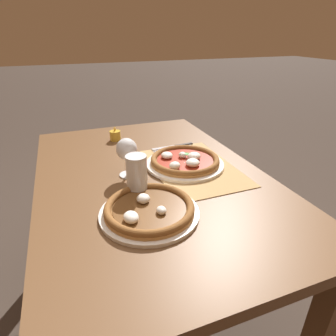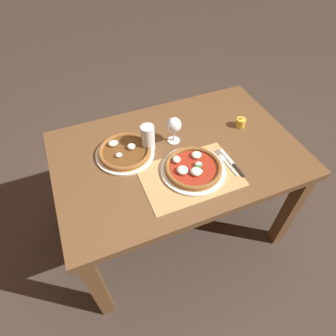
{
  "view_description": "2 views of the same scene",
  "coord_description": "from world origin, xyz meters",
  "px_view_note": "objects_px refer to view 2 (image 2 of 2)",
  "views": [
    {
      "loc": [
        -0.97,
        0.29,
        1.26
      ],
      "look_at": [
        -0.16,
        -0.01,
        0.83
      ],
      "focal_mm": 30.0,
      "sensor_mm": 36.0,
      "label": 1
    },
    {
      "loc": [
        -0.46,
        -0.97,
        1.81
      ],
      "look_at": [
        -0.11,
        -0.14,
        0.8
      ],
      "focal_mm": 30.0,
      "sensor_mm": 36.0,
      "label": 2
    }
  ],
  "objects_px": {
    "votive_candle": "(241,123)",
    "pizza_near": "(193,168)",
    "knife": "(232,162)",
    "pizza_far": "(125,152)",
    "wine_glass": "(174,126)",
    "fork": "(226,162)",
    "pint_glass": "(148,138)"
  },
  "relations": [
    {
      "from": "pizza_far",
      "to": "knife",
      "type": "height_order",
      "value": "pizza_far"
    },
    {
      "from": "pizza_near",
      "to": "fork",
      "type": "bearing_deg",
      "value": -5.09
    },
    {
      "from": "knife",
      "to": "votive_candle",
      "type": "relative_size",
      "value": 2.99
    },
    {
      "from": "pizza_near",
      "to": "pizza_far",
      "type": "relative_size",
      "value": 1.05
    },
    {
      "from": "pizza_near",
      "to": "wine_glass",
      "type": "xyz_separation_m",
      "value": [
        -0.0,
        0.24,
        0.08
      ]
    },
    {
      "from": "pizza_far",
      "to": "wine_glass",
      "type": "xyz_separation_m",
      "value": [
        0.28,
        -0.0,
        0.09
      ]
    },
    {
      "from": "pizza_far",
      "to": "knife",
      "type": "bearing_deg",
      "value": -28.98
    },
    {
      "from": "knife",
      "to": "votive_candle",
      "type": "xyz_separation_m",
      "value": [
        0.2,
        0.24,
        0.02
      ]
    },
    {
      "from": "wine_glass",
      "to": "knife",
      "type": "bearing_deg",
      "value": -52.2
    },
    {
      "from": "pint_glass",
      "to": "knife",
      "type": "xyz_separation_m",
      "value": [
        0.36,
        -0.27,
        -0.06
      ]
    },
    {
      "from": "wine_glass",
      "to": "votive_candle",
      "type": "height_order",
      "value": "wine_glass"
    },
    {
      "from": "wine_glass",
      "to": "pint_glass",
      "type": "relative_size",
      "value": 1.07
    },
    {
      "from": "pint_glass",
      "to": "votive_candle",
      "type": "bearing_deg",
      "value": -3.22
    },
    {
      "from": "wine_glass",
      "to": "knife",
      "type": "relative_size",
      "value": 0.72
    },
    {
      "from": "pizza_far",
      "to": "fork",
      "type": "height_order",
      "value": "pizza_far"
    },
    {
      "from": "pizza_far",
      "to": "fork",
      "type": "xyz_separation_m",
      "value": [
        0.47,
        -0.26,
        -0.01
      ]
    },
    {
      "from": "pizza_far",
      "to": "votive_candle",
      "type": "distance_m",
      "value": 0.69
    },
    {
      "from": "votive_candle",
      "to": "pizza_far",
      "type": "bearing_deg",
      "value": 177.46
    },
    {
      "from": "pizza_far",
      "to": "pint_glass",
      "type": "xyz_separation_m",
      "value": [
        0.13,
        0.0,
        0.05
      ]
    },
    {
      "from": "pizza_near",
      "to": "fork",
      "type": "distance_m",
      "value": 0.19
    },
    {
      "from": "fork",
      "to": "votive_candle",
      "type": "relative_size",
      "value": 2.79
    },
    {
      "from": "pint_glass",
      "to": "wine_glass",
      "type": "bearing_deg",
      "value": -0.47
    },
    {
      "from": "pizza_far",
      "to": "knife",
      "type": "distance_m",
      "value": 0.56
    },
    {
      "from": "fork",
      "to": "knife",
      "type": "xyz_separation_m",
      "value": [
        0.03,
        -0.01,
        0.0
      ]
    },
    {
      "from": "votive_candle",
      "to": "knife",
      "type": "bearing_deg",
      "value": -129.71
    },
    {
      "from": "pizza_far",
      "to": "pint_glass",
      "type": "relative_size",
      "value": 2.15
    },
    {
      "from": "pizza_near",
      "to": "knife",
      "type": "bearing_deg",
      "value": -7.46
    },
    {
      "from": "wine_glass",
      "to": "fork",
      "type": "xyz_separation_m",
      "value": [
        0.19,
        -0.26,
        -0.1
      ]
    },
    {
      "from": "votive_candle",
      "to": "pizza_near",
      "type": "bearing_deg",
      "value": -152.48
    },
    {
      "from": "pizza_near",
      "to": "fork",
      "type": "relative_size",
      "value": 1.63
    },
    {
      "from": "pizza_far",
      "to": "wine_glass",
      "type": "bearing_deg",
      "value": -0.12
    },
    {
      "from": "pizza_far",
      "to": "wine_glass",
      "type": "relative_size",
      "value": 2.01
    }
  ]
}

